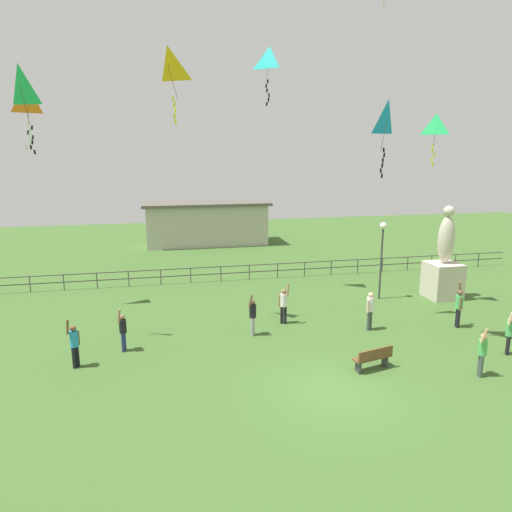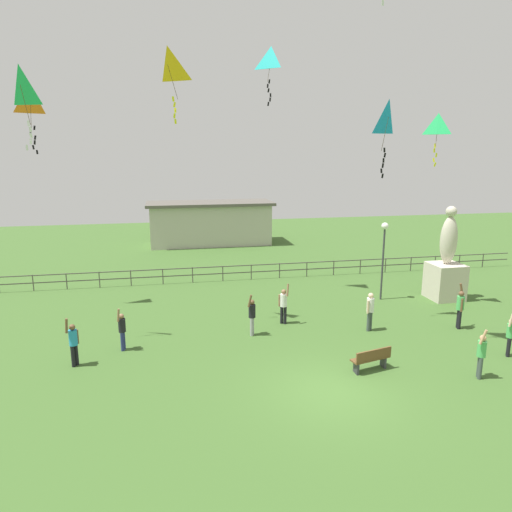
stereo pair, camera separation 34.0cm
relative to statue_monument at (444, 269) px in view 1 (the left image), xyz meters
The scene contains 20 objects.
ground_plane 12.58m from the statue_monument, 138.73° to the right, with size 80.00×80.00×0.00m, color #3D6028.
statue_monument is the anchor object (origin of this frame).
lamppost 3.72m from the statue_monument, behind, with size 0.36×0.36×4.14m.
park_bench 10.38m from the statue_monument, 136.70° to the right, with size 1.55×0.74×0.85m.
person_0 6.88m from the statue_monument, 149.51° to the right, with size 0.44×0.35×1.72m.
person_1 9.28m from the statue_monument, 116.13° to the right, with size 0.40×0.47×1.85m.
person_2 16.73m from the statue_monument, 167.95° to the right, with size 0.31×0.45×1.78m.
person_3 4.48m from the statue_monument, 115.26° to the right, with size 0.40×0.51×2.02m.
person_4 7.23m from the statue_monument, 104.59° to the right, with size 0.38×0.39×1.76m.
person_5 11.48m from the statue_monument, 164.85° to the right, with size 0.38×0.47×1.86m.
person_6 9.62m from the statue_monument, 168.38° to the right, with size 0.45×0.42×1.92m.
person_7 18.55m from the statue_monument, 165.69° to the right, with size 0.40×0.42×1.89m.
kite_0 17.03m from the statue_monument, behind, with size 1.22×1.22×2.86m.
kite_1 9.36m from the statue_monument, 153.35° to the right, with size 0.73×0.68×3.25m.
kite_2 22.06m from the statue_monument, behind, with size 1.08×0.81×3.15m.
kite_3 7.47m from the statue_monument, 157.78° to the right, with size 0.98×0.86×2.46m.
kite_5 21.25m from the statue_monument, behind, with size 0.90×0.68×2.99m.
kite_6 14.21m from the statue_monument, 160.32° to the left, with size 1.10×1.00×2.89m.
waterfront_railing 11.28m from the statue_monument, 149.09° to the left, with size 36.04×0.06×0.95m.
pavilion_building 20.76m from the statue_monument, 121.13° to the left, with size 10.61×4.20×3.63m.
Camera 1 is at (-5.46, -12.77, 7.58)m, focal length 32.09 mm.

